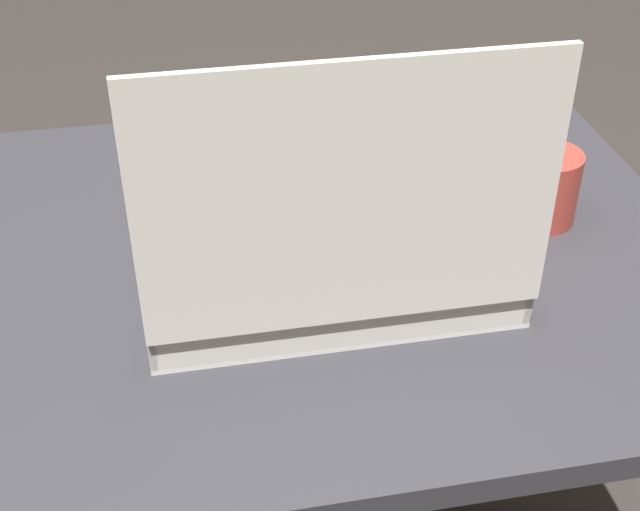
% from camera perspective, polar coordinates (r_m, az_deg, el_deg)
% --- Properties ---
extents(dining_table, '(0.90, 0.76, 0.70)m').
position_cam_1_polar(dining_table, '(1.15, 0.49, -4.21)').
color(dining_table, '#2D2D33').
rests_on(dining_table, ground_plane).
extents(donut_box, '(0.40, 0.30, 0.32)m').
position_cam_1_polar(donut_box, '(0.97, 0.38, 0.68)').
color(donut_box, silver).
rests_on(donut_box, dining_table).
extents(coffee_mug, '(0.09, 0.09, 0.09)m').
position_cam_1_polar(coffee_mug, '(1.14, 14.11, 4.38)').
color(coffee_mug, '#A3382D').
rests_on(coffee_mug, dining_table).
extents(paper_napkin, '(0.17, 0.10, 0.01)m').
position_cam_1_polar(paper_napkin, '(1.24, -5.85, 5.58)').
color(paper_napkin, silver).
rests_on(paper_napkin, dining_table).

